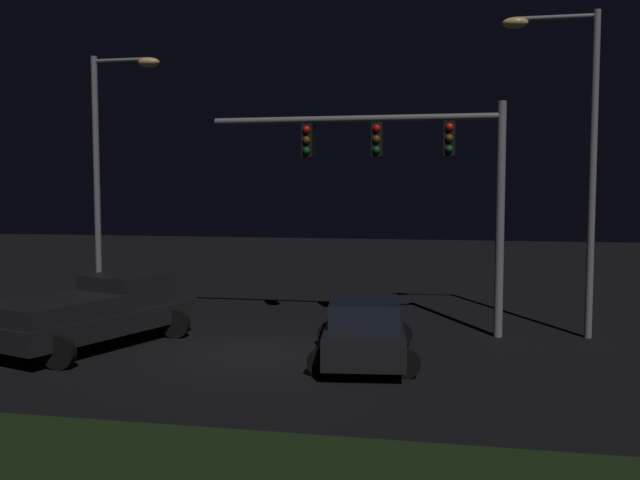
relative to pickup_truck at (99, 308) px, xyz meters
The scene contains 6 objects.
ground_plane 4.30m from the pickup_truck, ahead, with size 80.00×80.00×0.00m, color black.
pickup_truck is the anchor object (origin of this frame).
car_sedan 7.02m from the pickup_truck, ahead, with size 2.83×4.58×1.51m.
traffic_signal_gantry 9.34m from the pickup_truck, 21.95° to the left, with size 8.32×0.56×6.50m.
street_lamp_left 6.11m from the pickup_truck, 113.71° to the left, with size 2.31×0.44×8.31m.
street_lamp_right 13.56m from the pickup_truck, 16.03° to the left, with size 2.57×0.44×8.90m.
Camera 1 is at (4.92, -16.41, 4.11)m, focal length 38.74 mm.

